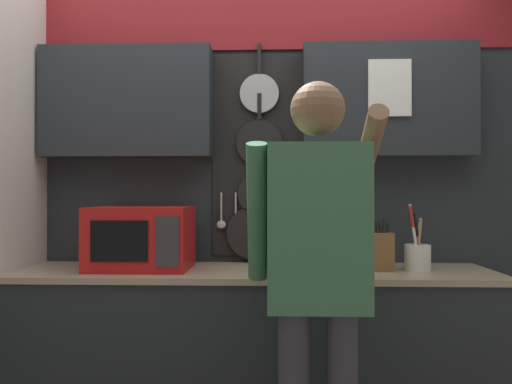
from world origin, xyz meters
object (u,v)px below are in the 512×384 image
(knife_block, at_px, (380,251))
(microwave, at_px, (141,238))
(utensil_crock, at_px, (418,255))
(person, at_px, (318,262))

(knife_block, bearing_deg, microwave, -179.96)
(utensil_crock, relative_size, person, 0.20)
(person, bearing_deg, knife_block, 59.20)
(knife_block, relative_size, person, 0.15)
(microwave, height_order, person, person)
(utensil_crock, bearing_deg, microwave, -179.98)
(microwave, height_order, utensil_crock, utensil_crock)
(knife_block, distance_m, utensil_crock, 0.19)
(knife_block, height_order, utensil_crock, utensil_crock)
(microwave, relative_size, utensil_crock, 1.50)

